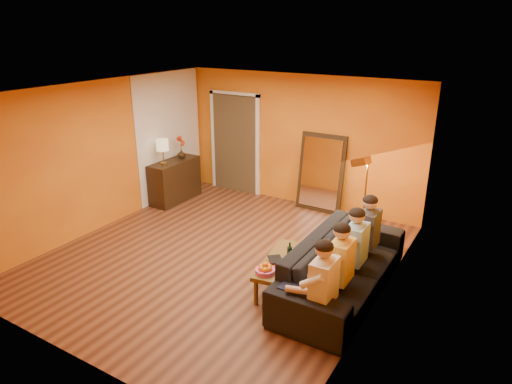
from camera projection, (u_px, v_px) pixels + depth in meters
The scene contains 27 objects.
room_shell at pixel (233, 172), 7.11m from camera, with size 5.00×5.50×2.60m.
white_accent at pixel (170, 136), 9.42m from camera, with size 0.02×1.90×2.58m, color white.
doorway_recess at pixel (238, 143), 9.90m from camera, with size 1.06×0.30×2.10m, color #3F2D19.
door_jamb_left at pixel (214, 141), 10.08m from camera, with size 0.08×0.06×2.20m, color white.
door_jamb_right at pixel (258, 147), 9.53m from camera, with size 0.08×0.06×2.20m, color white.
door_header at pixel (234, 94), 9.43m from camera, with size 1.22×0.06×0.08m, color white.
mirror_frame at pixel (321, 173), 8.85m from camera, with size 0.92×0.06×1.52m, color #301F10.
mirror_glass at pixel (320, 173), 8.82m from camera, with size 0.78×0.02×1.36m, color white.
sideboard at pixel (175, 181), 9.45m from camera, with size 0.44×1.18×0.85m, color #301F10.
table_lamp at pixel (163, 152), 8.97m from camera, with size 0.24×0.24×0.51m, color beige, non-canonical shape.
sofa at pixel (343, 266), 6.21m from camera, with size 1.03×2.62×0.77m, color black.
coffee_table at pixel (287, 274), 6.35m from camera, with size 0.62×1.22×0.42m, color brown, non-canonical shape.
floor_lamp at pixel (365, 201), 7.56m from camera, with size 0.30×0.24×1.44m, color #B28234, non-canonical shape.
dog at pixel (304, 272), 6.19m from camera, with size 0.34×0.53×0.62m, color #976B44, non-canonical shape.
person_far_left at pixel (323, 289), 5.26m from camera, with size 0.70×0.44×1.22m, color silver, non-canonical shape.
person_mid_left at pixel (341, 268), 5.70m from camera, with size 0.70×0.44×1.22m, color gold, non-canonical shape.
person_mid_right at pixel (356, 250), 6.15m from camera, with size 0.70×0.44×1.22m, color #8BB3D7, non-canonical shape.
person_far_right at pixel (368, 235), 6.59m from camera, with size 0.70×0.44×1.22m, color #323237, non-canonical shape.
fruit_bowl at pixel (265, 268), 5.93m from camera, with size 0.26×0.26×0.16m, color #D74C99, non-canonical shape.
wine_bottle at pixel (290, 253), 6.16m from camera, with size 0.07×0.07×0.31m, color black.
tumbler at pixel (299, 256), 6.29m from camera, with size 0.11×0.11×0.10m, color #B27F3F.
laptop at pixel (310, 253), 6.46m from camera, with size 0.31×0.20×0.02m, color black.
book_lower at pixel (269, 263), 6.20m from camera, with size 0.20×0.27×0.03m, color #301F10.
book_mid at pixel (270, 261), 6.19m from camera, with size 0.18×0.25×0.02m, color #B82F15.
book_upper at pixel (269, 260), 6.17m from camera, with size 0.18×0.24×0.02m, color black.
vase at pixel (181, 154), 9.47m from camera, with size 0.17×0.17×0.18m, color #301F10.
flowers at pixel (181, 141), 9.37m from camera, with size 0.17×0.17×0.48m, color #B82F15, non-canonical shape.
Camera 1 is at (3.80, -5.25, 3.49)m, focal length 32.00 mm.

